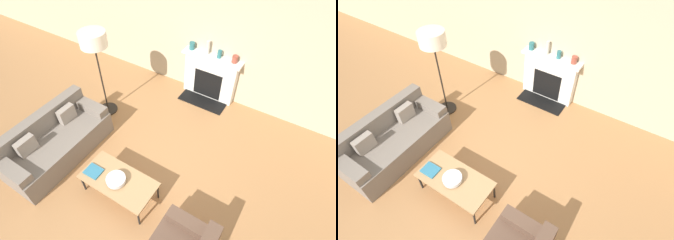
{
  "view_description": "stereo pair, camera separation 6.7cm",
  "coord_description": "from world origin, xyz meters",
  "views": [
    {
      "loc": [
        1.57,
        -1.57,
        3.88
      ],
      "look_at": [
        -0.18,
        1.27,
        0.45
      ],
      "focal_mm": 28.0,
      "sensor_mm": 36.0,
      "label": 1
    },
    {
      "loc": [
        1.63,
        -1.53,
        3.88
      ],
      "look_at": [
        -0.18,
        1.27,
        0.45
      ],
      "focal_mm": 28.0,
      "sensor_mm": 36.0,
      "label": 2
    }
  ],
  "objects": [
    {
      "name": "floor_lamp",
      "position": [
        -1.67,
        1.23,
        1.52
      ],
      "size": [
        0.48,
        0.48,
        1.78
      ],
      "color": "black",
      "rests_on": "ground_plane"
    },
    {
      "name": "book",
      "position": [
        -0.6,
        -0.25,
        0.41
      ],
      "size": [
        0.26,
        0.22,
        0.02
      ],
      "rotation": [
        0.0,
        0.0,
        0.03
      ],
      "color": "teal",
      "rests_on": "coffee_table"
    },
    {
      "name": "ground_plane",
      "position": [
        0.0,
        0.0,
        0.0
      ],
      "size": [
        18.0,
        18.0,
        0.0
      ],
      "primitive_type": "plane",
      "color": "#A87547"
    },
    {
      "name": "mantel_vase_left",
      "position": [
        -0.55,
        2.8,
        1.1
      ],
      "size": [
        0.11,
        0.11,
        0.15
      ],
      "color": "#28666B",
      "rests_on": "fireplace"
    },
    {
      "name": "fireplace",
      "position": [
        -0.07,
        2.78,
        0.5
      ],
      "size": [
        1.26,
        0.59,
        1.02
      ],
      "color": "silver",
      "rests_on": "ground_plane"
    },
    {
      "name": "mantel_vase_center_right",
      "position": [
        0.06,
        2.8,
        1.1
      ],
      "size": [
        0.09,
        0.09,
        0.16
      ],
      "color": "#28666B",
      "rests_on": "fireplace"
    },
    {
      "name": "couch",
      "position": [
        -1.66,
        -0.11,
        0.3
      ],
      "size": [
        0.85,
        1.9,
        0.79
      ],
      "rotation": [
        0.0,
        0.0,
        1.57
      ],
      "color": "slate",
      "rests_on": "ground_plane"
    },
    {
      "name": "mantel_vase_right",
      "position": [
        0.38,
        2.8,
        1.09
      ],
      "size": [
        0.11,
        0.11,
        0.15
      ],
      "color": "brown",
      "rests_on": "fireplace"
    },
    {
      "name": "bowl",
      "position": [
        -0.19,
        -0.2,
        0.46
      ],
      "size": [
        0.3,
        0.3,
        0.09
      ],
      "color": "silver",
      "rests_on": "coffee_table"
    },
    {
      "name": "mantel_vase_center_left",
      "position": [
        -0.2,
        2.8,
        1.16
      ],
      "size": [
        0.07,
        0.07,
        0.29
      ],
      "color": "beige",
      "rests_on": "fireplace"
    },
    {
      "name": "coffee_table",
      "position": [
        -0.18,
        -0.17,
        0.37
      ],
      "size": [
        1.17,
        0.59,
        0.4
      ],
      "color": "tan",
      "rests_on": "ground_plane"
    },
    {
      "name": "wall_back",
      "position": [
        0.0,
        2.93,
        1.45
      ],
      "size": [
        18.0,
        0.06,
        2.9
      ],
      "color": "#BCAD8E",
      "rests_on": "ground_plane"
    }
  ]
}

